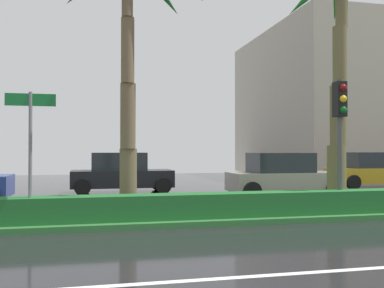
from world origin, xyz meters
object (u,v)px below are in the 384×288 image
object	(u,v)px
car_in_traffic_third	(283,176)
car_in_traffic_fourth	(372,171)
car_in_traffic_second	(121,173)
palm_tree_centre	(340,11)
street_name_sign	(30,139)
traffic_signal_median_right	(340,120)

from	to	relation	value
car_in_traffic_third	car_in_traffic_fourth	distance (m)	6.83
car_in_traffic_second	car_in_traffic_fourth	bearing A→B (deg)	-0.77
car_in_traffic_third	palm_tree_centre	bearing A→B (deg)	-88.66
street_name_sign	car_in_traffic_second	distance (m)	9.16
car_in_traffic_second	car_in_traffic_third	size ratio (longest dim) A/B	1.00
street_name_sign	car_in_traffic_third	xyz separation A→B (m)	(8.65, 5.47, -1.25)
street_name_sign	car_in_traffic_fourth	size ratio (longest dim) A/B	0.70
traffic_signal_median_right	street_name_sign	bearing A→B (deg)	-178.13
car_in_traffic_fourth	palm_tree_centre	bearing A→B (deg)	-130.66
car_in_traffic_third	car_in_traffic_fourth	xyz separation A→B (m)	(6.11, 3.06, 0.00)
traffic_signal_median_right	car_in_traffic_fourth	bearing A→B (deg)	50.60
traffic_signal_median_right	car_in_traffic_third	size ratio (longest dim) A/B	0.84
street_name_sign	car_in_traffic_second	bearing A→B (deg)	73.29
car_in_traffic_third	car_in_traffic_second	bearing A→B (deg)	151.95
traffic_signal_median_right	palm_tree_centre	bearing A→B (deg)	58.47
traffic_signal_median_right	car_in_traffic_fourth	world-z (taller)	traffic_signal_median_right
traffic_signal_median_right	street_name_sign	distance (m)	7.99
traffic_signal_median_right	car_in_traffic_second	bearing A→B (deg)	122.41
palm_tree_centre	street_name_sign	distance (m)	9.73
palm_tree_centre	car_in_traffic_fourth	xyz separation A→B (m)	(6.01, 7.00, -5.25)
car_in_traffic_fourth	car_in_traffic_third	bearing A→B (deg)	-153.41
car_in_traffic_fourth	car_in_traffic_second	bearing A→B (deg)	179.23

